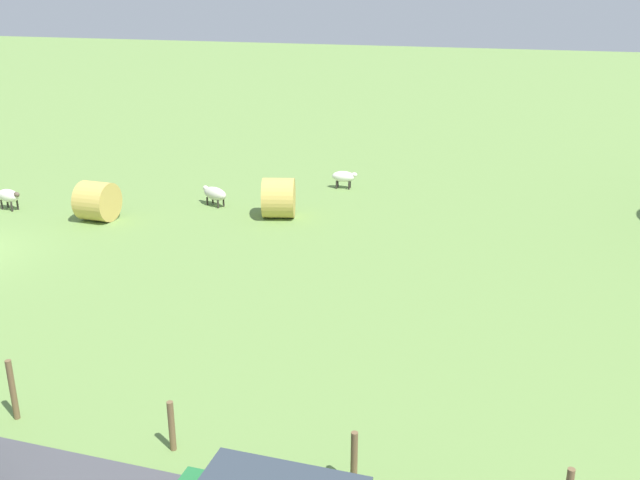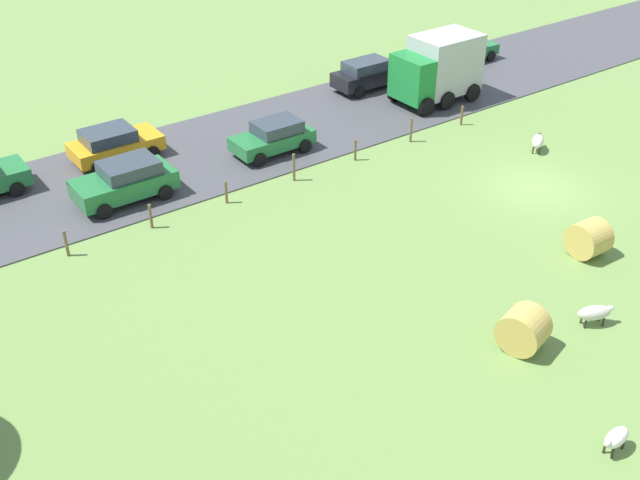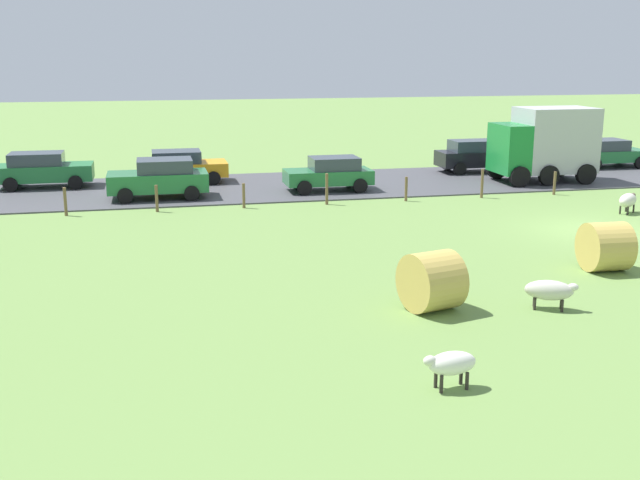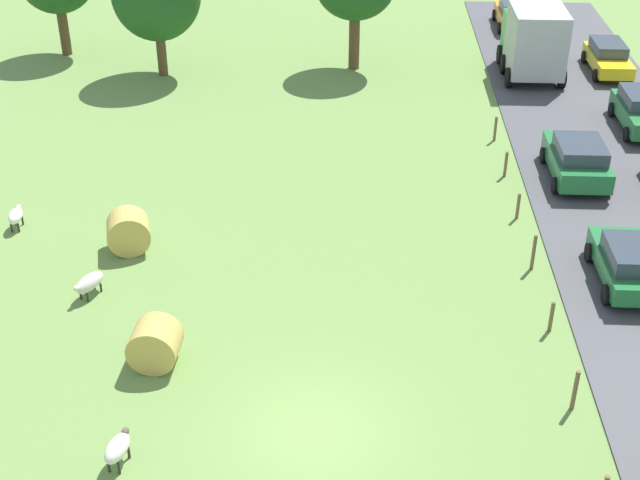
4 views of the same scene
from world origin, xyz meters
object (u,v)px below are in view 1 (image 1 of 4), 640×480
at_px(sheep_1, 344,177).
at_px(sheep_2, 215,194).
at_px(sheep_3, 9,196).
at_px(hay_bale_1, 97,201).
at_px(hay_bale_0, 279,198).

distance_m(sheep_1, sheep_2, 5.59).
height_order(sheep_3, hay_bale_1, hay_bale_1).
relative_size(sheep_2, hay_bale_1, 0.91).
bearing_deg(hay_bale_1, hay_bale_0, 109.94).
distance_m(sheep_3, hay_bale_0, 10.27).
height_order(sheep_3, hay_bale_0, hay_bale_0).
bearing_deg(hay_bale_0, sheep_2, -102.00).
xyz_separation_m(sheep_1, sheep_2, (3.80, -4.10, -0.02)).
xyz_separation_m(hay_bale_0, hay_bale_1, (2.22, -6.12, -0.02)).
distance_m(sheep_2, hay_bale_0, 2.91).
height_order(sheep_2, hay_bale_1, hay_bale_1).
height_order(sheep_2, hay_bale_0, hay_bale_0).
distance_m(hay_bale_0, hay_bale_1, 6.51).
height_order(hay_bale_0, hay_bale_1, hay_bale_0).
height_order(sheep_2, sheep_3, sheep_3).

